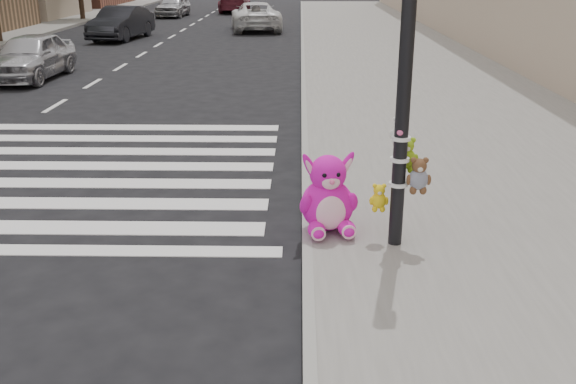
# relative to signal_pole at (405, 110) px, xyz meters

# --- Properties ---
(ground) EXTENTS (120.00, 120.00, 0.00)m
(ground) POSITION_rel_signal_pole_xyz_m (-2.63, -1.82, -1.77)
(ground) COLOR black
(ground) RESTS_ON ground
(sidewalk_near) EXTENTS (7.00, 80.00, 0.14)m
(sidewalk_near) POSITION_rel_signal_pole_xyz_m (2.37, 8.18, -1.70)
(sidewalk_near) COLOR slate
(sidewalk_near) RESTS_ON ground
(curb_edge) EXTENTS (0.12, 80.00, 0.15)m
(curb_edge) POSITION_rel_signal_pole_xyz_m (-1.08, 8.18, -1.70)
(curb_edge) COLOR gray
(curb_edge) RESTS_ON ground
(signal_pole) EXTENTS (0.69, 0.50, 4.00)m
(signal_pole) POSITION_rel_signal_pole_xyz_m (0.00, 0.00, 0.00)
(signal_pole) COLOR black
(signal_pole) RESTS_ON sidewalk_near
(pink_bunny) EXTENTS (0.74, 0.84, 1.03)m
(pink_bunny) POSITION_rel_signal_pole_xyz_m (-0.82, 0.35, -1.20)
(pink_bunny) COLOR #E012B1
(pink_bunny) RESTS_ON sidewalk_near
(red_teddy) EXTENTS (0.17, 0.13, 0.21)m
(red_teddy) POSITION_rel_signal_pole_xyz_m (-0.74, 0.58, -1.52)
(red_teddy) COLOR red
(red_teddy) RESTS_ON sidewalk_near
(car_silver_far) EXTENTS (1.70, 4.00, 1.35)m
(car_silver_far) POSITION_rel_signal_pole_xyz_m (-9.13, 11.91, -1.09)
(car_silver_far) COLOR #A9A9AE
(car_silver_far) RESTS_ON ground
(car_dark_far) EXTENTS (2.13, 4.53, 1.43)m
(car_dark_far) POSITION_rel_signal_pole_xyz_m (-9.13, 22.09, -1.05)
(car_dark_far) COLOR black
(car_dark_far) RESTS_ON ground
(car_white_near) EXTENTS (2.90, 5.25, 1.39)m
(car_white_near) POSITION_rel_signal_pole_xyz_m (-3.42, 26.12, -1.07)
(car_white_near) COLOR silver
(car_white_near) RESTS_ON ground
(car_maroon_near) EXTENTS (2.14, 4.95, 1.42)m
(car_maroon_near) POSITION_rel_signal_pole_xyz_m (-5.65, 38.17, -1.06)
(car_maroon_near) COLOR #571824
(car_maroon_near) RESTS_ON ground
(car_silver_deep) EXTENTS (1.81, 4.03, 1.34)m
(car_silver_deep) POSITION_rel_signal_pole_xyz_m (-9.13, 34.34, -1.09)
(car_silver_deep) COLOR #A5A5A9
(car_silver_deep) RESTS_ON ground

